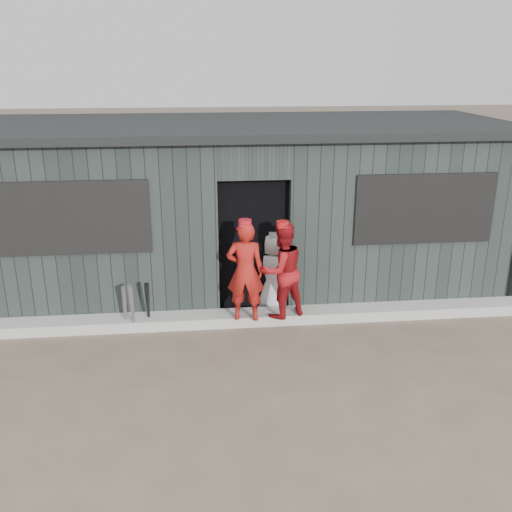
{
  "coord_description": "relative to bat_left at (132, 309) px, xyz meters",
  "views": [
    {
      "loc": [
        -0.75,
        -5.49,
        3.54
      ],
      "look_at": [
        0.0,
        1.8,
        1.0
      ],
      "focal_mm": 40.0,
      "sensor_mm": 36.0,
      "label": 1
    }
  ],
  "objects": [
    {
      "name": "ground",
      "position": [
        1.69,
        -1.63,
        -0.37
      ],
      "size": [
        80.0,
        80.0,
        0.0
      ],
      "primitive_type": "plane",
      "color": "brown",
      "rests_on": "ground"
    },
    {
      "name": "player_red_right",
      "position": [
        2.03,
        0.06,
        0.45
      ],
      "size": [
        0.8,
        0.73,
        1.34
      ],
      "primitive_type": "imported",
      "rotation": [
        0.0,
        0.0,
        3.56
      ],
      "color": "maroon",
      "rests_on": "curb"
    },
    {
      "name": "dugout",
      "position": [
        1.69,
        1.88,
        0.91
      ],
      "size": [
        8.3,
        3.3,
        2.62
      ],
      "color": "black",
      "rests_on": "ground"
    },
    {
      "name": "player_red_left",
      "position": [
        1.52,
        0.01,
        0.47
      ],
      "size": [
        0.55,
        0.41,
        1.39
      ],
      "primitive_type": "imported",
      "rotation": [
        0.0,
        0.0,
        2.99
      ],
      "color": "#A41914",
      "rests_on": "curb"
    },
    {
      "name": "bat_right",
      "position": [
        0.2,
        0.12,
        -0.01
      ],
      "size": [
        0.1,
        0.33,
        0.74
      ],
      "primitive_type": "cone",
      "rotation": [
        0.35,
        0.0,
        0.08
      ],
      "color": "black",
      "rests_on": "ground"
    },
    {
      "name": "player_grey_back",
      "position": [
        1.98,
        0.56,
        0.23
      ],
      "size": [
        0.67,
        0.52,
        1.21
      ],
      "primitive_type": "imported",
      "rotation": [
        0.0,
        0.0,
        2.89
      ],
      "color": "silver",
      "rests_on": "ground"
    },
    {
      "name": "curb",
      "position": [
        1.69,
        0.19,
        -0.3
      ],
      "size": [
        8.0,
        0.36,
        0.15
      ],
      "primitive_type": "cube",
      "color": "#ACACA7",
      "rests_on": "ground"
    },
    {
      "name": "bat_left",
      "position": [
        0.0,
        0.0,
        0.0
      ],
      "size": [
        0.07,
        0.22,
        0.75
      ],
      "primitive_type": "cone",
      "rotation": [
        0.21,
        0.0,
        -0.01
      ],
      "color": "gray",
      "rests_on": "ground"
    },
    {
      "name": "bat_mid",
      "position": [
        -0.11,
        0.11,
        -0.03
      ],
      "size": [
        0.1,
        0.24,
        0.68
      ],
      "primitive_type": "cone",
      "rotation": [
        0.25,
        0.0,
        0.16
      ],
      "color": "gray",
      "rests_on": "ground"
    }
  ]
}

